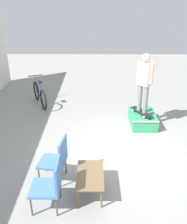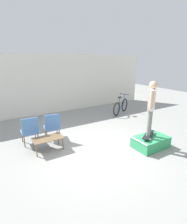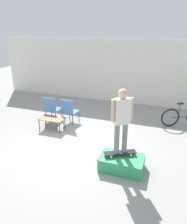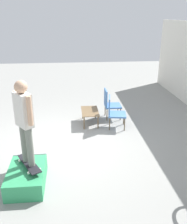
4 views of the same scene
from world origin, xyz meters
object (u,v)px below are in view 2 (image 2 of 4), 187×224
at_px(skate_ramp_box, 150,142).
at_px(bicycle, 121,106).
at_px(coffee_table, 48,139).
at_px(person_skater, 151,104).
at_px(patio_chair_left, 30,130).
at_px(skateboard_on_ramp, 148,134).
at_px(patio_chair_right, 52,125).

xyz_separation_m(skate_ramp_box, bicycle, (1.54, 3.39, 0.20)).
distance_m(coffee_table, bicycle, 4.83).
distance_m(person_skater, patio_chair_left, 3.98).
height_order(skate_ramp_box, person_skater, person_skater).
height_order(skate_ramp_box, patio_chair_left, patio_chair_left).
bearing_deg(skateboard_on_ramp, bicycle, 35.66).
bearing_deg(coffee_table, skate_ramp_box, -27.54).
xyz_separation_m(person_skater, patio_chair_left, (-3.22, 2.14, -0.92)).
bearing_deg(bicycle, patio_chair_right, 170.20).
distance_m(skateboard_on_ramp, patio_chair_right, 3.27).
xyz_separation_m(skate_ramp_box, person_skater, (-0.07, 0.06, 1.27)).
height_order(skateboard_on_ramp, patio_chair_left, patio_chair_left).
bearing_deg(person_skater, patio_chair_left, 108.83).
height_order(skate_ramp_box, patio_chair_right, patio_chair_right).
distance_m(patio_chair_right, bicycle, 4.25).
distance_m(skateboard_on_ramp, coffee_table, 3.19).
height_order(skate_ramp_box, bicycle, bicycle).
bearing_deg(patio_chair_left, patio_chair_right, -179.56).
distance_m(skate_ramp_box, skateboard_on_ramp, 0.28).
bearing_deg(patio_chair_left, skateboard_on_ramp, 146.75).
bearing_deg(skateboard_on_ramp, patio_chair_right, 110.53).
xyz_separation_m(patio_chair_left, patio_chair_right, (0.75, 0.00, 0.00)).
xyz_separation_m(skateboard_on_ramp, patio_chair_right, (-2.47, 2.14, 0.09)).
xyz_separation_m(coffee_table, bicycle, (4.45, 1.88, 0.01)).
bearing_deg(skateboard_on_ramp, person_skater, -37.99).
xyz_separation_m(person_skater, bicycle, (1.61, 3.33, -1.07)).
bearing_deg(person_skater, patio_chair_right, 101.49).
distance_m(skateboard_on_ramp, person_skater, 1.01).
bearing_deg(skateboard_on_ramp, skate_ramp_box, -69.52).
xyz_separation_m(coffee_table, patio_chair_right, (0.37, 0.69, 0.16)).
height_order(skateboard_on_ramp, bicycle, bicycle).
bearing_deg(patio_chair_right, coffee_table, 70.50).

